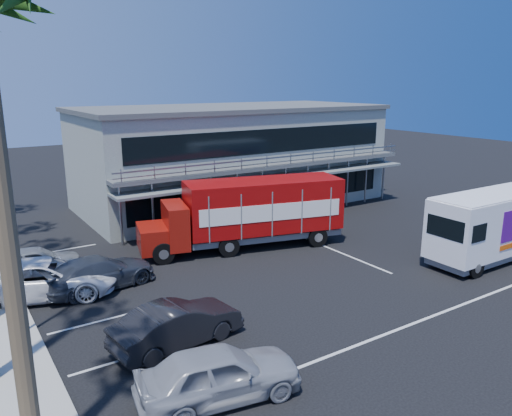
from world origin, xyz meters
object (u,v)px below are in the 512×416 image
red_truck (250,211)px  white_van (490,226)px  parked_car_a (219,373)px  parked_car_b (177,325)px

red_truck → white_van: red_truck is taller
white_van → red_truck: bearing=137.0°
red_truck → parked_car_a: (-8.23, -11.19, -1.25)m
red_truck → parked_car_a: red_truck is taller
parked_car_a → red_truck: bearing=-26.3°
parked_car_a → parked_car_b: size_ratio=1.03×
parked_car_b → red_truck: bearing=-53.8°
red_truck → parked_car_b: 11.14m
parked_car_b → parked_car_a: bearing=167.5°
white_van → parked_car_b: size_ratio=1.55×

